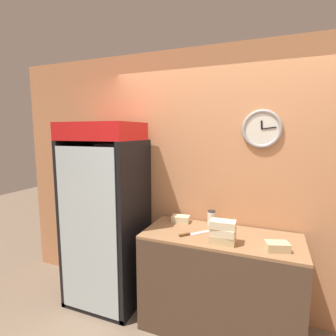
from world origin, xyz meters
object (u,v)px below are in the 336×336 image
Objects in this scene: sandwich_stack_bottom at (223,239)px; sandwich_stack_middle at (223,232)px; sandwich_flat_left at (181,219)px; condiment_jar at (211,218)px; sandwich_flat_right at (277,246)px; chefs_knife at (191,234)px; beverage_cooler at (108,205)px; sandwich_stack_top at (223,224)px.

sandwich_stack_middle is at bearing 180.00° from sandwich_stack_bottom.
sandwich_flat_left is at bearing 143.73° from sandwich_stack_middle.
condiment_jar is (-0.18, 0.40, -0.03)m from sandwich_stack_middle.
sandwich_stack_bottom is 1.08× the size of sandwich_flat_left.
chefs_knife is at bearing 175.58° from sandwich_flat_right.
sandwich_stack_middle is at bearing -36.27° from sandwich_flat_left.
beverage_cooler is 13.07× the size of condiment_jar.
sandwich_stack_top is 0.45m from condiment_jar.
sandwich_stack_top is (1.28, -0.21, 0.03)m from beverage_cooler.
beverage_cooler is at bearing 170.84° from sandwich_stack_bottom.
condiment_jar is at bearing 114.66° from sandwich_stack_top.
sandwich_stack_middle is 0.33m from chefs_knife.
condiment_jar reaches higher than sandwich_flat_right.
sandwich_stack_middle is at bearing -65.34° from condiment_jar.
sandwich_stack_bottom is at bearing -177.09° from sandwich_flat_right.
chefs_knife is at bearing -110.39° from condiment_jar.
sandwich_flat_left is 0.72× the size of chefs_knife.
sandwich_stack_top is at bearing 180.00° from sandwich_stack_bottom.
chefs_knife is 0.35m from condiment_jar.
sandwich_stack_middle is 0.62m from sandwich_flat_left.
sandwich_flat_left is (-0.50, 0.37, -0.07)m from sandwich_stack_middle.
sandwich_stack_bottom is 0.78× the size of chefs_knife.
sandwich_flat_right reaches higher than sandwich_stack_bottom.
sandwich_flat_right is at bearing 2.91° from sandwich_stack_middle.
sandwich_stack_bottom is 0.07m from sandwich_stack_middle.
sandwich_stack_top reaches higher than sandwich_flat_left.
sandwich_stack_middle is 0.80× the size of chefs_knife.
condiment_jar is (-0.18, 0.40, 0.04)m from sandwich_stack_bottom.
sandwich_stack_middle is 1.42× the size of condiment_jar.
sandwich_stack_bottom is (1.28, -0.21, -0.11)m from beverage_cooler.
beverage_cooler is at bearing 170.84° from sandwich_stack_top.
sandwich_stack_top is 0.63m from sandwich_flat_left.
sandwich_stack_middle reaches higher than sandwich_flat_right.
beverage_cooler is at bearing 170.84° from sandwich_stack_middle.
sandwich_flat_left is (0.78, 0.16, -0.11)m from beverage_cooler.
beverage_cooler is 9.23× the size of sandwich_stack_top.
chefs_knife is 1.79× the size of condiment_jar.
sandwich_flat_right is 1.37× the size of condiment_jar.
chefs_knife is at bearing 165.54° from sandwich_stack_bottom.
sandwich_stack_middle reaches higher than sandwich_flat_left.
sandwich_stack_bottom is at bearing 0.00° from sandwich_stack_middle.
beverage_cooler is 1.30m from sandwich_stack_top.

